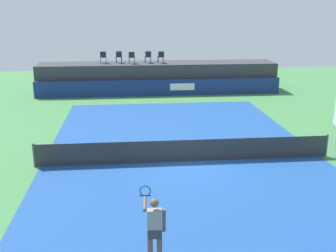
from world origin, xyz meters
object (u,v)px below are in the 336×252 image
at_px(spectator_chair_far_left, 103,57).
at_px(net_post_far, 326,145).
at_px(spectator_chair_left, 119,56).
at_px(net_post_near, 34,155).
at_px(tennis_player, 154,228).
at_px(spectator_chair_center, 132,57).
at_px(spectator_chair_far_right, 161,57).
at_px(spectator_chair_right, 148,56).
at_px(tennis_ball, 257,135).

relative_size(spectator_chair_far_left, net_post_far, 0.89).
bearing_deg(spectator_chair_left, net_post_near, -101.95).
xyz_separation_m(spectator_chair_far_left, tennis_player, (2.33, -22.39, -1.73)).
xyz_separation_m(spectator_chair_center, net_post_near, (-4.24, -14.98, -2.19)).
relative_size(spectator_chair_far_left, spectator_chair_far_right, 1.00).
relative_size(spectator_chair_right, net_post_far, 0.89).
xyz_separation_m(spectator_chair_right, net_post_near, (-5.47, -15.24, -2.19)).
bearing_deg(spectator_chair_right, spectator_chair_left, 174.78).
relative_size(spectator_chair_left, tennis_ball, 13.06).
bearing_deg(spectator_chair_center, net_post_near, -105.80).
bearing_deg(spectator_chair_far_right, net_post_far, -68.38).
bearing_deg(tennis_ball, spectator_chair_far_left, 123.96).
bearing_deg(spectator_chair_left, net_post_far, -59.41).
bearing_deg(spectator_chair_far_left, spectator_chair_right, -2.51).
height_order(spectator_chair_left, tennis_player, spectator_chair_left).
bearing_deg(spectator_chair_far_right, tennis_player, -95.20).
bearing_deg(spectator_chair_far_left, net_post_far, -56.21).
distance_m(spectator_chair_far_right, tennis_player, 22.21).
height_order(spectator_chair_far_left, net_post_far, spectator_chair_far_left).
xyz_separation_m(spectator_chair_left, spectator_chair_center, (0.97, -0.47, 0.00)).
bearing_deg(net_post_far, tennis_ball, 123.17).
bearing_deg(tennis_ball, net_post_far, -56.83).
distance_m(spectator_chair_right, net_post_near, 16.34).
distance_m(net_post_near, tennis_player, 8.29).
xyz_separation_m(spectator_chair_far_right, net_post_near, (-6.43, -15.06, -2.19)).
relative_size(spectator_chair_left, net_post_far, 0.89).
height_order(spectator_chair_far_left, tennis_ball, spectator_chair_far_left).
xyz_separation_m(spectator_chair_left, spectator_chair_right, (2.20, -0.20, 0.00)).
relative_size(net_post_far, tennis_player, 0.56).
xyz_separation_m(spectator_chair_far_left, spectator_chair_center, (2.14, -0.41, 0.00)).
bearing_deg(spectator_chair_right, spectator_chair_far_right, -10.97).
bearing_deg(tennis_player, spectator_chair_left, 92.95).
distance_m(spectator_chair_left, spectator_chair_center, 1.08).
bearing_deg(tennis_player, net_post_near, 122.31).
height_order(spectator_chair_center, tennis_player, spectator_chair_center).
relative_size(net_post_near, tennis_player, 0.56).
distance_m(spectator_chair_left, spectator_chair_far_right, 3.19).
bearing_deg(tennis_ball, tennis_player, -119.97).
bearing_deg(net_post_near, spectator_chair_left, 78.05).
bearing_deg(net_post_near, net_post_far, 0.00).
bearing_deg(spectator_chair_far_left, spectator_chair_left, 2.62).
distance_m(spectator_chair_center, spectator_chair_right, 1.26).
height_order(spectator_chair_far_right, net_post_far, spectator_chair_far_right).
xyz_separation_m(net_post_far, tennis_player, (-7.98, -7.00, 0.46)).
bearing_deg(tennis_player, spectator_chair_far_left, 95.93).
bearing_deg(spectator_chair_center, net_post_far, -61.41).
distance_m(spectator_chair_right, net_post_far, 16.89).
xyz_separation_m(spectator_chair_right, tennis_player, (-1.05, -22.24, -1.73)).
distance_m(spectator_chair_right, tennis_player, 22.33).
bearing_deg(net_post_near, spectator_chair_center, 74.20).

